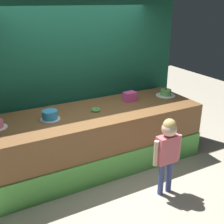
# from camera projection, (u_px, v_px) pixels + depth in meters

# --- Properties ---
(ground_plane) EXTENTS (12.00, 12.00, 0.00)m
(ground_plane) POSITION_uv_depth(u_px,v_px,m) (113.00, 180.00, 4.29)
(ground_plane) COLOR #BCB29E
(stage_platform) EXTENTS (3.44, 1.17, 0.95)m
(stage_platform) POSITION_uv_depth(u_px,v_px,m) (96.00, 138.00, 4.59)
(stage_platform) COLOR brown
(stage_platform) RESTS_ON ground_plane
(curtain_backdrop) EXTENTS (3.84, 0.08, 3.02)m
(curtain_backdrop) POSITION_uv_depth(u_px,v_px,m) (78.00, 67.00, 4.76)
(curtain_backdrop) COLOR #144C38
(curtain_backdrop) RESTS_ON ground_plane
(child_figure) EXTENTS (0.44, 0.20, 1.15)m
(child_figure) POSITION_uv_depth(u_px,v_px,m) (168.00, 147.00, 3.75)
(child_figure) COLOR #3F4C8C
(child_figure) RESTS_ON ground_plane
(pink_box) EXTENTS (0.23, 0.17, 0.16)m
(pink_box) POSITION_uv_depth(u_px,v_px,m) (130.00, 96.00, 4.83)
(pink_box) COLOR #E34B9F
(pink_box) RESTS_ON stage_platform
(donut) EXTENTS (0.14, 0.14, 0.04)m
(donut) POSITION_uv_depth(u_px,v_px,m) (96.00, 110.00, 4.40)
(donut) COLOR #59B259
(donut) RESTS_ON stage_platform
(cake_center) EXTENTS (0.29, 0.29, 0.14)m
(cake_center) POSITION_uv_depth(u_px,v_px,m) (50.00, 115.00, 4.08)
(cake_center) COLOR silver
(cake_center) RESTS_ON stage_platform
(cake_right) EXTENTS (0.36, 0.36, 0.16)m
(cake_right) POSITION_uv_depth(u_px,v_px,m) (166.00, 93.00, 5.11)
(cake_right) COLOR white
(cake_right) RESTS_ON stage_platform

